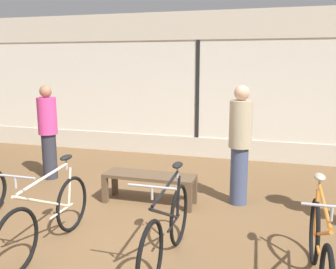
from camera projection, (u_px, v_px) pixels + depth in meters
The scene contains 8 objects.
ground_plane at pixel (130, 233), 4.75m from camera, with size 24.00×24.00×0.00m, color brown.
shop_back_wall at pixel (198, 84), 8.26m from camera, with size 12.00×0.08×3.20m.
bicycle_left at pixel (48, 217), 4.27m from camera, with size 0.46×1.78×1.03m.
bicycle_right at pixel (167, 229), 3.93m from camera, with size 0.46×1.76×1.04m.
bicycle_far_right at pixel (320, 251), 3.50m from camera, with size 0.46×1.77×1.03m.
display_bench at pixel (149, 179), 5.68m from camera, with size 1.40×0.44×0.46m.
customer_near_rack at pixel (240, 142), 5.55m from camera, with size 0.43×0.43×1.81m.
customer_by_window at pixel (48, 130), 6.80m from camera, with size 0.46×0.46×1.72m.
Camera 1 is at (1.70, -4.11, 2.14)m, focal length 40.00 mm.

